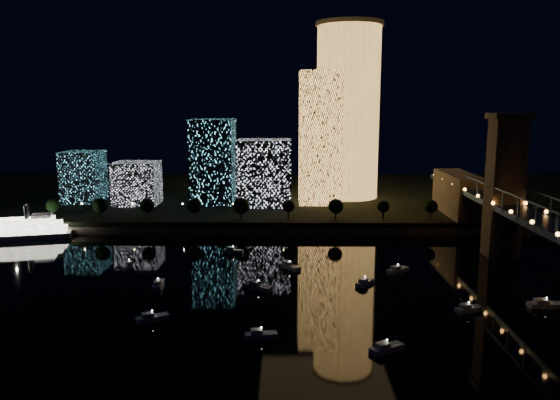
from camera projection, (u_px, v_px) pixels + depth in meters
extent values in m
plane|color=black|center=(327.00, 306.00, 145.17)|extent=(520.00, 520.00, 0.00)
cube|color=black|center=(306.00, 196.00, 302.30)|extent=(420.00, 160.00, 5.00)
cube|color=#6B5E4C|center=(313.00, 230.00, 225.66)|extent=(420.00, 6.00, 3.00)
cylinder|color=#FFB051|center=(348.00, 114.00, 279.51)|extent=(32.00, 32.00, 86.36)
cylinder|color=#6B5E4C|center=(350.00, 24.00, 271.84)|extent=(34.00, 34.00, 2.00)
cube|color=#FFB051|center=(320.00, 138.00, 263.90)|extent=(19.97, 19.97, 63.54)
cube|color=white|center=(264.00, 172.00, 261.22)|extent=(25.50, 21.57, 31.38)
cube|color=#50C2DB|center=(213.00, 161.00, 268.76)|extent=(20.41, 26.54, 40.82)
cube|color=white|center=(137.00, 183.00, 263.81)|extent=(20.57, 18.70, 20.57)
cube|color=#50C2DB|center=(84.00, 177.00, 270.49)|extent=(17.89, 19.68, 25.05)
cube|color=#6B5E4C|center=(504.00, 189.00, 189.40)|extent=(11.00, 9.00, 48.00)
cube|color=#6B5E4C|center=(510.00, 116.00, 185.06)|extent=(13.00, 11.00, 2.00)
cube|color=#6B5E4C|center=(458.00, 199.00, 240.80)|extent=(12.00, 40.00, 23.00)
cube|color=#162748|center=(539.00, 218.00, 152.48)|extent=(0.50, 0.50, 7.00)
cube|color=#162748|center=(505.00, 203.00, 176.11)|extent=(0.50, 0.50, 7.00)
cube|color=#162748|center=(480.00, 191.00, 199.74)|extent=(0.50, 0.50, 7.00)
sphere|color=#FF9138|center=(558.00, 234.00, 140.96)|extent=(1.20, 1.20, 1.20)
sphere|color=#FF9138|center=(493.00, 203.00, 185.27)|extent=(1.20, 1.20, 1.20)
sphere|color=#FF9138|center=(453.00, 184.00, 229.59)|extent=(1.20, 1.20, 1.20)
cube|color=silver|center=(14.00, 236.00, 217.10)|extent=(44.57, 20.83, 2.17)
cube|color=white|center=(14.00, 231.00, 216.74)|extent=(40.84, 19.02, 1.99)
cube|color=white|center=(13.00, 226.00, 216.39)|extent=(37.10, 17.21, 1.99)
cube|color=white|center=(13.00, 221.00, 216.04)|extent=(31.62, 14.94, 1.99)
cube|color=silver|center=(42.00, 216.00, 218.37)|extent=(8.40, 7.12, 1.63)
cylinder|color=black|center=(26.00, 212.00, 214.98)|extent=(1.27, 1.27, 5.43)
cylinder|color=black|center=(28.00, 211.00, 218.44)|extent=(1.27, 1.27, 5.43)
cube|color=silver|center=(233.00, 251.00, 196.79)|extent=(7.66, 3.48, 1.20)
cube|color=silver|center=(230.00, 248.00, 196.78)|extent=(2.85, 2.30, 1.00)
sphere|color=white|center=(233.00, 246.00, 196.44)|extent=(0.36, 0.36, 0.36)
cube|color=silver|center=(468.00, 309.00, 141.02)|extent=(7.65, 5.07, 1.20)
cube|color=silver|center=(465.00, 306.00, 140.41)|extent=(3.11, 2.77, 1.00)
sphere|color=white|center=(469.00, 302.00, 140.68)|extent=(0.36, 0.36, 0.36)
cube|color=silver|center=(546.00, 305.00, 144.14)|extent=(9.56, 3.34, 1.20)
cube|color=silver|center=(541.00, 301.00, 143.92)|extent=(3.39, 2.57, 1.00)
sphere|color=white|center=(547.00, 298.00, 143.79)|extent=(0.36, 0.36, 0.36)
cube|color=silver|center=(258.00, 287.00, 158.23)|extent=(8.62, 6.97, 1.20)
cube|color=silver|center=(255.00, 283.00, 158.75)|extent=(3.71, 3.49, 1.00)
sphere|color=white|center=(258.00, 280.00, 157.88)|extent=(0.36, 0.36, 0.36)
cube|color=silver|center=(152.00, 318.00, 135.18)|extent=(8.21, 6.14, 1.20)
cube|color=silver|center=(148.00, 315.00, 134.43)|extent=(3.45, 3.18, 1.00)
sphere|color=white|center=(152.00, 311.00, 134.84)|extent=(0.36, 0.36, 0.36)
cube|color=silver|center=(290.00, 267.00, 177.99)|extent=(7.27, 7.84, 1.20)
cube|color=silver|center=(287.00, 263.00, 178.71)|extent=(3.46, 3.53, 1.00)
sphere|color=white|center=(290.00, 261.00, 177.64)|extent=(0.36, 0.36, 0.36)
cube|color=silver|center=(261.00, 336.00, 125.12)|extent=(7.68, 3.64, 1.20)
cube|color=silver|center=(256.00, 331.00, 124.75)|extent=(2.88, 2.35, 1.00)
sphere|color=white|center=(261.00, 327.00, 124.77)|extent=(0.36, 0.36, 0.36)
cube|color=silver|center=(387.00, 349.00, 118.43)|extent=(8.20, 6.28, 1.20)
cube|color=silver|center=(383.00, 345.00, 117.65)|extent=(3.47, 3.22, 1.00)
sphere|color=white|center=(387.00, 340.00, 118.08)|extent=(0.36, 0.36, 0.36)
cube|color=silver|center=(129.00, 266.00, 179.36)|extent=(4.35, 7.12, 1.20)
cube|color=silver|center=(129.00, 263.00, 178.22)|extent=(2.47, 2.83, 1.00)
sphere|color=white|center=(129.00, 260.00, 179.01)|extent=(0.36, 0.36, 0.36)
cube|color=silver|center=(158.00, 285.00, 160.43)|extent=(3.04, 8.12, 1.20)
cube|color=silver|center=(157.00, 282.00, 159.06)|extent=(2.24, 2.91, 1.00)
sphere|color=white|center=(158.00, 278.00, 160.09)|extent=(0.36, 0.36, 0.36)
cube|color=silver|center=(365.00, 283.00, 161.93)|extent=(6.38, 7.30, 1.20)
cube|color=silver|center=(363.00, 280.00, 160.88)|extent=(3.10, 3.22, 1.00)
sphere|color=white|center=(365.00, 276.00, 161.58)|extent=(0.36, 0.36, 0.36)
cube|color=silver|center=(398.00, 270.00, 174.30)|extent=(8.17, 7.12, 1.20)
cube|color=silver|center=(396.00, 268.00, 173.38)|extent=(3.60, 3.46, 1.00)
sphere|color=white|center=(398.00, 264.00, 173.95)|extent=(0.36, 0.36, 0.36)
cylinder|color=black|center=(54.00, 214.00, 232.05)|extent=(0.70, 0.70, 4.00)
sphere|color=black|center=(53.00, 206.00, 231.44)|extent=(5.92, 5.92, 5.92)
cylinder|color=black|center=(101.00, 214.00, 231.79)|extent=(0.70, 0.70, 4.00)
sphere|color=black|center=(100.00, 206.00, 231.18)|extent=(6.55, 6.55, 6.55)
cylinder|color=black|center=(147.00, 214.00, 231.53)|extent=(0.70, 0.70, 4.00)
sphere|color=black|center=(147.00, 206.00, 230.92)|extent=(6.19, 6.19, 6.19)
cylinder|color=black|center=(194.00, 214.00, 231.27)|extent=(0.70, 0.70, 4.00)
sphere|color=black|center=(194.00, 206.00, 230.66)|extent=(6.19, 6.19, 6.19)
cylinder|color=black|center=(241.00, 214.00, 231.00)|extent=(0.70, 0.70, 4.00)
sphere|color=black|center=(241.00, 206.00, 230.40)|extent=(6.98, 6.98, 6.98)
cylinder|color=black|center=(288.00, 214.00, 230.74)|extent=(0.70, 0.70, 4.00)
sphere|color=black|center=(288.00, 206.00, 230.14)|extent=(5.27, 5.27, 5.27)
cylinder|color=black|center=(336.00, 214.00, 230.48)|extent=(0.70, 0.70, 4.00)
sphere|color=black|center=(336.00, 206.00, 229.88)|extent=(6.34, 6.34, 6.34)
cylinder|color=black|center=(383.00, 214.00, 230.22)|extent=(0.70, 0.70, 4.00)
sphere|color=black|center=(383.00, 206.00, 229.62)|extent=(5.27, 5.27, 5.27)
cylinder|color=black|center=(431.00, 215.00, 229.96)|extent=(0.70, 0.70, 4.00)
sphere|color=black|center=(431.00, 206.00, 229.36)|extent=(5.73, 5.73, 5.73)
cylinder|color=black|center=(82.00, 210.00, 237.74)|extent=(0.24, 0.24, 5.00)
sphere|color=#FFCC7F|center=(82.00, 204.00, 237.25)|extent=(0.70, 0.70, 0.70)
cylinder|color=black|center=(133.00, 210.00, 237.45)|extent=(0.24, 0.24, 5.00)
sphere|color=#FFCC7F|center=(132.00, 204.00, 236.97)|extent=(0.70, 0.70, 0.70)
cylinder|color=black|center=(183.00, 210.00, 237.16)|extent=(0.24, 0.24, 5.00)
sphere|color=#FFCC7F|center=(183.00, 204.00, 236.68)|extent=(0.70, 0.70, 0.70)
cylinder|color=black|center=(233.00, 210.00, 236.88)|extent=(0.24, 0.24, 5.00)
sphere|color=#FFCC7F|center=(233.00, 204.00, 236.39)|extent=(0.70, 0.70, 0.70)
cylinder|color=black|center=(284.00, 210.00, 236.59)|extent=(0.24, 0.24, 5.00)
sphere|color=#FFCC7F|center=(284.00, 204.00, 236.11)|extent=(0.70, 0.70, 0.70)
cylinder|color=black|center=(335.00, 210.00, 236.31)|extent=(0.24, 0.24, 5.00)
sphere|color=#FFCC7F|center=(335.00, 204.00, 235.82)|extent=(0.70, 0.70, 0.70)
cylinder|color=black|center=(385.00, 211.00, 236.02)|extent=(0.24, 0.24, 5.00)
sphere|color=#FFCC7F|center=(386.00, 204.00, 235.53)|extent=(0.70, 0.70, 0.70)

